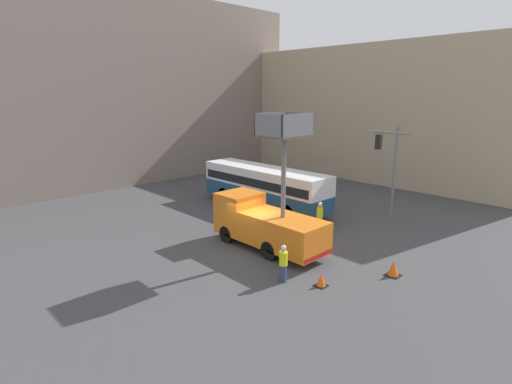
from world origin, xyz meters
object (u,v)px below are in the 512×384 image
road_worker_near_truck (283,264)px  traffic_cone_near_truck (393,269)px  utility_truck (266,221)px  road_worker_directing (320,217)px  traffic_light_pole (389,159)px  city_bus (265,184)px  traffic_cone_mid_road (321,280)px

road_worker_near_truck → traffic_cone_near_truck: 5.28m
utility_truck → road_worker_directing: size_ratio=3.81×
traffic_light_pole → road_worker_directing: (-5.13, 1.57, -3.18)m
city_bus → traffic_cone_near_truck: size_ratio=14.35×
utility_truck → city_bus: size_ratio=0.68×
traffic_light_pole → road_worker_near_truck: size_ratio=3.51×
utility_truck → city_bus: (5.66, 5.74, 0.22)m
utility_truck → traffic_light_pole: 9.88m
city_bus → traffic_light_pole: traffic_light_pole is taller
traffic_cone_mid_road → traffic_cone_near_truck: bearing=-27.5°
utility_truck → road_worker_directing: 4.24m
road_worker_directing → traffic_cone_mid_road: road_worker_directing is taller
traffic_light_pole → road_worker_near_truck: bearing=-173.4°
utility_truck → road_worker_directing: utility_truck is taller
utility_truck → road_worker_directing: bearing=-6.8°
utility_truck → road_worker_near_truck: bearing=-124.3°
traffic_cone_near_truck → traffic_cone_mid_road: bearing=152.5°
city_bus → traffic_cone_mid_road: 12.85m
utility_truck → traffic_cone_mid_road: (-1.42, -4.87, -1.29)m
road_worker_near_truck → traffic_cone_near_truck: size_ratio=2.35×
road_worker_near_truck → road_worker_directing: 7.11m
traffic_cone_near_truck → utility_truck: bearing=105.8°
traffic_light_pole → road_worker_directing: 6.24m
utility_truck → traffic_cone_mid_road: utility_truck is taller
traffic_light_pole → traffic_cone_near_truck: size_ratio=8.25×
utility_truck → road_worker_near_truck: utility_truck is taller
traffic_light_pole → traffic_cone_mid_road: traffic_light_pole is taller
utility_truck → road_worker_near_truck: size_ratio=4.18×
traffic_cone_mid_road → road_worker_near_truck: bearing=121.6°
utility_truck → road_worker_near_truck: (-2.32, -3.40, -0.69)m
road_worker_directing → traffic_cone_near_truck: road_worker_directing is taller
traffic_light_pole → traffic_cone_mid_road: (-10.73, -2.80, -3.88)m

